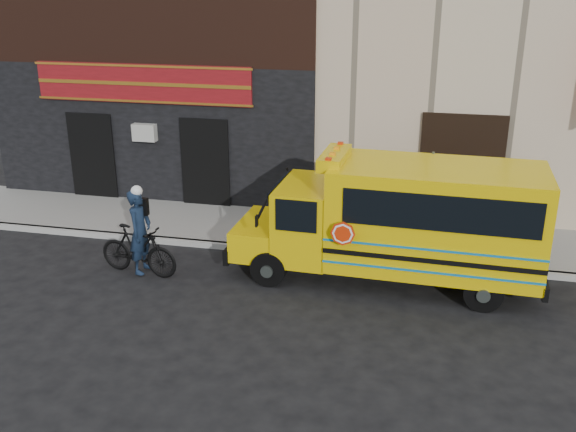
{
  "coord_description": "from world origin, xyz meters",
  "views": [
    {
      "loc": [
        3.1,
        -11.71,
        6.47
      ],
      "look_at": [
        0.06,
        1.85,
        1.3
      ],
      "focal_mm": 40.0,
      "sensor_mm": 36.0,
      "label": 1
    }
  ],
  "objects_px": {
    "school_bus": "(404,219)",
    "bicycle": "(138,250)",
    "sign_pole": "(430,204)",
    "cyclist": "(140,234)"
  },
  "relations": [
    {
      "from": "sign_pole",
      "to": "cyclist",
      "type": "xyz_separation_m",
      "value": [
        -6.41,
        -1.92,
        -0.56
      ]
    },
    {
      "from": "school_bus",
      "to": "bicycle",
      "type": "height_order",
      "value": "school_bus"
    },
    {
      "from": "sign_pole",
      "to": "bicycle",
      "type": "xyz_separation_m",
      "value": [
        -6.47,
        -1.98,
        -0.95
      ]
    },
    {
      "from": "school_bus",
      "to": "bicycle",
      "type": "distance_m",
      "value": 6.08
    },
    {
      "from": "school_bus",
      "to": "cyclist",
      "type": "height_order",
      "value": "school_bus"
    },
    {
      "from": "school_bus",
      "to": "bicycle",
      "type": "relative_size",
      "value": 3.51
    },
    {
      "from": "school_bus",
      "to": "cyclist",
      "type": "distance_m",
      "value": 5.97
    },
    {
      "from": "school_bus",
      "to": "sign_pole",
      "type": "relative_size",
      "value": 2.5
    },
    {
      "from": "school_bus",
      "to": "sign_pole",
      "type": "height_order",
      "value": "school_bus"
    },
    {
      "from": "sign_pole",
      "to": "bicycle",
      "type": "relative_size",
      "value": 1.4
    }
  ]
}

